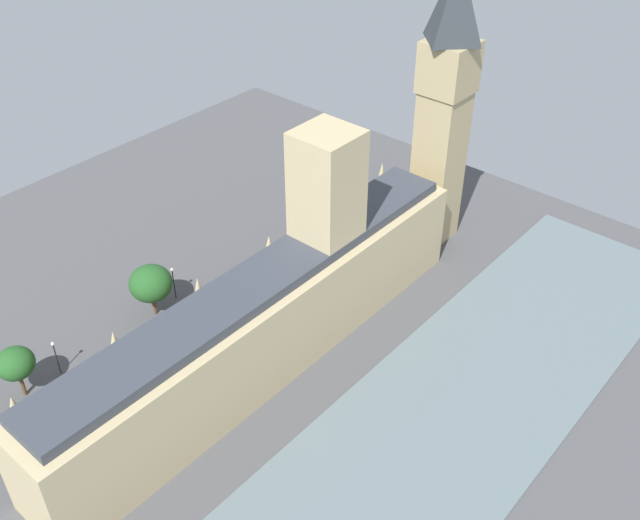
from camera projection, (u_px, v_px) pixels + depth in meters
ground_plane at (257, 356)px, 114.69m from camera, size 149.71×149.71×0.00m
river_thames at (414, 455)px, 98.89m from camera, size 28.51×134.74×0.25m
parliament_building at (273, 308)px, 109.23m from camera, size 11.88×79.71×34.16m
clock_tower at (445, 102)px, 126.03m from camera, size 8.34×8.34×53.12m
car_blue_by_river_gate at (312, 254)px, 135.23m from camera, size 2.01×4.40×1.74m
double_decker_bus_kerbside at (255, 278)px, 126.43m from camera, size 2.68×10.51×4.75m
car_yellow_cab_near_tower at (186, 322)px, 119.86m from camera, size 1.85×4.11×1.74m
car_dark_green_under_trees at (119, 372)px, 110.65m from camera, size 2.31×4.90×1.74m
car_silver_opposite_hall at (43, 431)px, 101.31m from camera, size 2.01×4.50×1.74m
pedestrian_trailing at (169, 385)px, 108.64m from camera, size 0.70×0.69×1.68m
pedestrian_far_end at (147, 401)px, 106.09m from camera, size 0.52×0.61×1.53m
pedestrian_corner at (114, 420)px, 103.25m from camera, size 0.64×0.56×1.56m
plane_tree_midblock at (151, 283)px, 119.21m from camera, size 7.13×7.13×9.46m
plane_tree_leading at (15, 364)px, 104.37m from camera, size 5.60×5.60×8.73m
street_lamp_slot_10 at (55, 352)px, 109.14m from camera, size 0.56×0.56×6.26m
street_lamp_slot_11 at (173, 277)px, 123.68m from camera, size 0.56×0.56×6.42m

